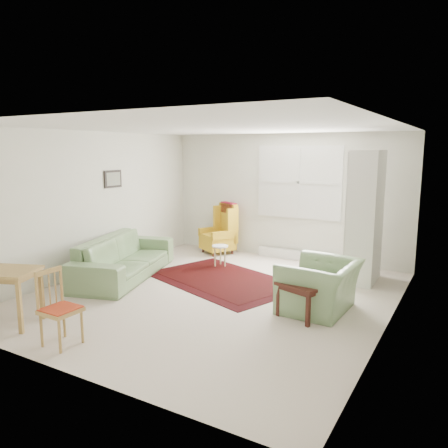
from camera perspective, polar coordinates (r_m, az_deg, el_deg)
The scene contains 9 objects.
room at distance 6.62m, azimuth -0.24°, elevation 1.64°, with size 5.04×5.54×2.51m.
rug at distance 7.44m, azimuth -0.16°, elevation -7.27°, with size 2.55×1.64×0.03m, color black, non-canonical shape.
sofa at distance 7.72m, azimuth -12.90°, elevation -3.28°, with size 2.39×0.94×0.97m, color #709160.
armchair at distance 6.13m, azimuth 12.44°, elevation -7.29°, with size 1.07×0.94×0.83m, color #709160.
wingback_chair at distance 9.23m, azimuth -0.86°, elevation -0.57°, with size 0.62×0.66×1.08m, color gold, non-canonical shape.
coffee_table at distance 5.93m, azimuth 10.51°, elevation -9.64°, with size 0.58×0.58×0.48m, color #3E1913, non-canonical shape.
stool at distance 8.26m, azimuth -0.51°, elevation -4.17°, with size 0.30×0.30×0.41m, color white, non-canonical shape.
cabinet at distance 7.56m, azimuth 18.00°, elevation 0.89°, with size 0.46×0.87×2.18m, color silver, non-canonical shape.
desk_chair at distance 5.29m, azimuth -20.56°, elevation -10.28°, with size 0.38×0.38×0.86m, color #A68143, non-canonical shape.
Camera 1 is at (3.32, -5.45, 2.19)m, focal length 35.00 mm.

